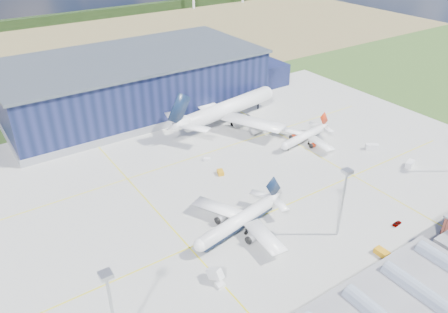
# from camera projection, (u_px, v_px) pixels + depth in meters

# --- Properties ---
(ground) EXTENTS (600.00, 600.00, 0.00)m
(ground) POSITION_uv_depth(u_px,v_px,m) (251.00, 198.00, 148.86)
(ground) COLOR #2E4F1D
(ground) RESTS_ON ground
(apron) EXTENTS (220.00, 160.00, 0.08)m
(apron) POSITION_uv_depth(u_px,v_px,m) (234.00, 185.00, 156.03)
(apron) COLOR gray
(apron) RESTS_ON ground
(farmland) EXTENTS (600.00, 220.00, 0.01)m
(farmland) POSITION_uv_depth(u_px,v_px,m) (61.00, 49.00, 307.00)
(farmland) COLOR olive
(farmland) RESTS_ON ground
(treeline) EXTENTS (600.00, 8.00, 8.00)m
(treeline) POSITION_uv_depth(u_px,v_px,m) (32.00, 22.00, 362.53)
(treeline) COLOR black
(treeline) RESTS_ON ground
(hangar) EXTENTS (145.00, 62.00, 26.10)m
(hangar) POSITION_uv_depth(u_px,v_px,m) (138.00, 84.00, 212.63)
(hangar) COLOR #101736
(hangar) RESTS_ON ground
(light_mast_west) EXTENTS (2.60, 2.60, 23.00)m
(light_mast_west) POSITION_uv_depth(u_px,v_px,m) (110.00, 300.00, 90.34)
(light_mast_west) COLOR #ACAFB3
(light_mast_west) RESTS_ON ground
(light_mast_center) EXTENTS (2.60, 2.60, 23.00)m
(light_mast_center) POSITION_uv_depth(u_px,v_px,m) (344.00, 192.00, 124.55)
(light_mast_center) COLOR #ACAFB3
(light_mast_center) RESTS_ON ground
(airliner_navy) EXTENTS (43.75, 43.09, 12.32)m
(airliner_navy) POSITION_uv_depth(u_px,v_px,m) (237.00, 216.00, 130.12)
(airliner_navy) COLOR white
(airliner_navy) RESTS_ON ground
(airliner_red) EXTENTS (35.02, 34.45, 10.06)m
(airliner_red) POSITION_uv_depth(u_px,v_px,m) (304.00, 133.00, 180.94)
(airliner_red) COLOR white
(airliner_red) RESTS_ON ground
(airliner_widebody) EXTENTS (74.91, 73.76, 21.16)m
(airliner_widebody) POSITION_uv_depth(u_px,v_px,m) (229.00, 100.00, 197.30)
(airliner_widebody) COLOR white
(airliner_widebody) RESTS_ON ground
(gse_tug_a) EXTENTS (2.58, 4.11, 1.69)m
(gse_tug_a) POSITION_uv_depth(u_px,v_px,m) (382.00, 253.00, 124.03)
(gse_tug_a) COLOR orange
(gse_tug_a) RESTS_ON ground
(gse_van_b) EXTENTS (5.39, 5.09, 2.34)m
(gse_van_b) POSITION_uv_depth(u_px,v_px,m) (372.00, 147.00, 178.36)
(gse_van_b) COLOR silver
(gse_van_b) RESTS_ON ground
(gse_tug_c) EXTENTS (3.16, 3.91, 1.48)m
(gse_tug_c) POSITION_uv_depth(u_px,v_px,m) (220.00, 172.00, 161.93)
(gse_tug_c) COLOR orange
(gse_tug_c) RESTS_ON ground
(gse_cart_b) EXTENTS (3.13, 3.04, 1.14)m
(gse_cart_b) POSITION_uv_depth(u_px,v_px,m) (207.00, 159.00, 170.66)
(gse_cart_b) COLOR silver
(gse_cart_b) RESTS_ON ground
(gse_van_c) EXTENTS (5.22, 3.61, 2.28)m
(gse_van_c) POSITION_uv_depth(u_px,v_px,m) (410.00, 164.00, 166.38)
(gse_van_c) COLOR silver
(gse_van_c) RESTS_ON ground
(airstair) EXTENTS (2.90, 4.92, 2.95)m
(airstair) POSITION_uv_depth(u_px,v_px,m) (215.00, 276.00, 115.18)
(airstair) COLOR silver
(airstair) RESTS_ON ground
(car_a) EXTENTS (3.66, 1.72, 1.21)m
(car_a) POSITION_uv_depth(u_px,v_px,m) (397.00, 223.00, 135.94)
(car_a) COLOR #99999E
(car_a) RESTS_ON ground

